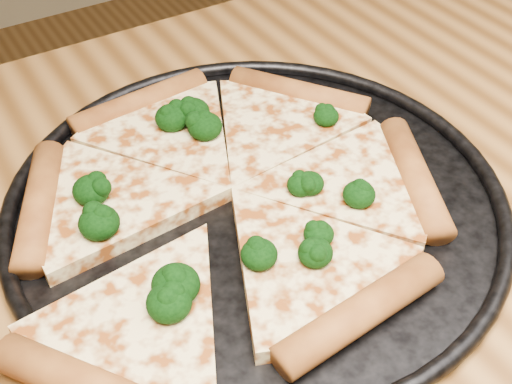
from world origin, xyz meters
TOP-DOWN VIEW (x-y plane):
  - pizza_pan at (-0.01, 0.13)m, footprint 0.40×0.40m
  - pizza at (-0.03, 0.14)m, footprint 0.38×0.34m
  - broccoli_florets at (-0.05, 0.13)m, footprint 0.25×0.22m

SIDE VIEW (x-z plane):
  - pizza_pan at x=-0.01m, z-range 0.75..0.77m
  - pizza at x=-0.03m, z-range 0.75..0.78m
  - broccoli_florets at x=-0.05m, z-range 0.77..0.79m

